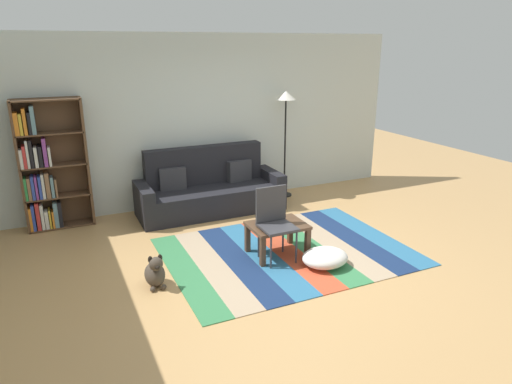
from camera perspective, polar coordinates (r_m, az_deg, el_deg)
The scene contains 11 objects.
ground_plane at distance 5.70m, azimuth 2.62°, elevation -8.48°, with size 14.00×14.00×0.00m, color tan.
back_wall at distance 7.55m, azimuth -6.25°, elevation 8.82°, with size 6.80×0.10×2.70m, color silver.
rug at distance 5.93m, azimuth 3.87°, elevation -7.38°, with size 3.01×2.22×0.01m.
couch at distance 7.25m, azimuth -5.79°, elevation 0.21°, with size 2.26×0.80×1.00m.
bookshelf at distance 7.03m, azimuth -24.63°, elevation 2.42°, with size 0.90×0.28×1.84m.
coffee_table at distance 5.72m, azimuth 2.67°, elevation -4.70°, with size 0.70×0.53×0.40m.
pouf at distance 5.56m, azimuth 8.56°, elevation -8.06°, with size 0.57×0.47×0.21m, color white.
dog at distance 5.19m, azimuth -12.43°, elevation -9.76°, with size 0.22×0.35×0.40m.
standing_lamp at distance 7.72m, azimuth 3.71°, elevation 10.22°, with size 0.32×0.32×1.80m.
tv_remote at distance 5.70m, azimuth 2.95°, elevation -3.86°, with size 0.04×0.15×0.02m, color black.
folding_chair at distance 5.56m, azimuth 2.29°, elevation -3.18°, with size 0.40×0.40×0.90m.
Camera 1 is at (-2.37, -4.52, 2.54)m, focal length 32.21 mm.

